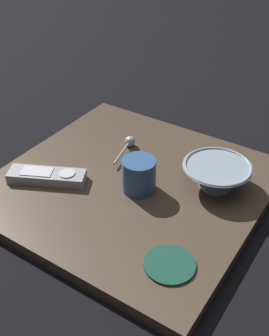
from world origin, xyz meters
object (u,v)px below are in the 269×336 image
cereal_bowl (217,174)px  coffee_mug (139,175)px  drink_coaster (170,264)px  tv_remote_near (47,176)px  teaspoon (129,143)px

cereal_bowl → coffee_mug: bearing=-53.3°
cereal_bowl → drink_coaster: 0.28m
coffee_mug → tv_remote_near: coffee_mug is taller
teaspoon → cereal_bowl: bearing=84.0°
cereal_bowl → teaspoon: (-0.03, -0.27, -0.02)m
cereal_bowl → teaspoon: 0.27m
teaspoon → drink_coaster: (0.30, 0.30, -0.01)m
cereal_bowl → tv_remote_near: bearing=-59.8°
cereal_bowl → coffee_mug: 0.18m
tv_remote_near → drink_coaster: (0.07, 0.38, -0.01)m
cereal_bowl → drink_coaster: cereal_bowl is taller
cereal_bowl → teaspoon: bearing=-96.0°
tv_remote_near → drink_coaster: tv_remote_near is taller
cereal_bowl → coffee_mug: (0.11, -0.15, 0.01)m
drink_coaster → coffee_mug: bearing=-133.1°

